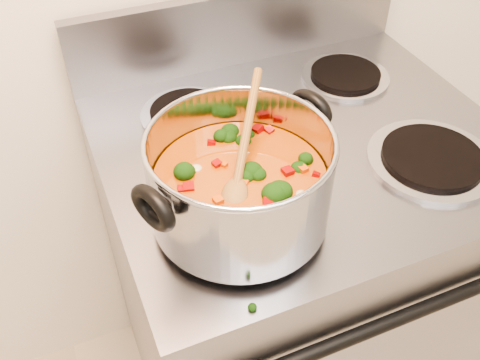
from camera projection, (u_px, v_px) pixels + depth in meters
name	position (u px, v px, depth m)	size (l,w,h in m)	color
electric_range	(288.00, 282.00, 1.31)	(0.75, 0.68, 1.08)	gray
stockpot	(240.00, 183.00, 0.79)	(0.33, 0.27, 0.16)	#ADADB5
wooden_spoon	(241.00, 161.00, 0.77)	(0.15, 0.21, 0.11)	brown
cooktop_crumbs	(139.00, 249.00, 0.80)	(0.01, 0.09, 0.01)	black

